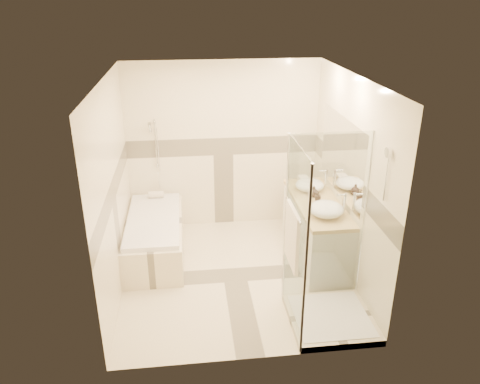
{
  "coord_description": "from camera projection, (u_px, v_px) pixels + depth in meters",
  "views": [
    {
      "loc": [
        -0.54,
        -5.07,
        3.36
      ],
      "look_at": [
        0.1,
        0.25,
        1.05
      ],
      "focal_mm": 35.0,
      "sensor_mm": 36.0,
      "label": 1
    }
  ],
  "objects": [
    {
      "name": "room",
      "position": [
        239.0,
        184.0,
        5.53
      ],
      "size": [
        2.82,
        3.02,
        2.52
      ],
      "color": "beige",
      "rests_on": "ground"
    },
    {
      "name": "vessel_sink_far",
      "position": [
        326.0,
        209.0,
        5.65
      ],
      "size": [
        0.43,
        0.43,
        0.17
      ],
      "primitive_type": "ellipsoid",
      "color": "white",
      "rests_on": "vanity"
    },
    {
      "name": "rolled_towel",
      "position": [
        156.0,
        195.0,
        6.86
      ],
      "size": [
        0.22,
        0.1,
        0.1
      ],
      "primitive_type": "cylinder",
      "rotation": [
        0.0,
        1.57,
        0.0
      ],
      "color": "white",
      "rests_on": "bathtub"
    },
    {
      "name": "folded_towels",
      "position": [
        304.0,
        180.0,
        6.66
      ],
      "size": [
        0.15,
        0.23,
        0.07
      ],
      "primitive_type": "cube",
      "rotation": [
        0.0,
        0.0,
        0.1
      ],
      "color": "white",
      "rests_on": "vanity"
    },
    {
      "name": "vanity",
      "position": [
        316.0,
        230.0,
        6.24
      ],
      "size": [
        0.58,
        1.62,
        0.85
      ],
      "color": "white",
      "rests_on": "ground"
    },
    {
      "name": "faucet_near",
      "position": [
        326.0,
        178.0,
        6.35
      ],
      "size": [
        0.12,
        0.03,
        0.3
      ],
      "color": "silver",
      "rests_on": "vanity"
    },
    {
      "name": "bathtub",
      "position": [
        155.0,
        234.0,
        6.37
      ],
      "size": [
        0.75,
        1.7,
        0.56
      ],
      "color": "beige",
      "rests_on": "ground"
    },
    {
      "name": "vessel_sink_near",
      "position": [
        310.0,
        185.0,
        6.36
      ],
      "size": [
        0.39,
        0.39,
        0.16
      ],
      "primitive_type": "ellipsoid",
      "color": "white",
      "rests_on": "vanity"
    },
    {
      "name": "amenity_bottle_b",
      "position": [
        314.0,
        191.0,
        6.17
      ],
      "size": [
        0.15,
        0.15,
        0.15
      ],
      "primitive_type": "imported",
      "rotation": [
        0.0,
        0.0,
        -0.35
      ],
      "color": "black",
      "rests_on": "vanity"
    },
    {
      "name": "shower_enclosure",
      "position": [
        321.0,
        280.0,
        5.02
      ],
      "size": [
        0.96,
        0.93,
        2.04
      ],
      "color": "beige",
      "rests_on": "ground"
    },
    {
      "name": "amenity_bottle_a",
      "position": [
        318.0,
        197.0,
        5.99
      ],
      "size": [
        0.08,
        0.09,
        0.15
      ],
      "primitive_type": "imported",
      "rotation": [
        0.0,
        0.0,
        -0.24
      ],
      "color": "black",
      "rests_on": "vanity"
    },
    {
      "name": "faucet_far",
      "position": [
        344.0,
        202.0,
        5.64
      ],
      "size": [
        0.12,
        0.03,
        0.28
      ],
      "color": "silver",
      "rests_on": "vanity"
    }
  ]
}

